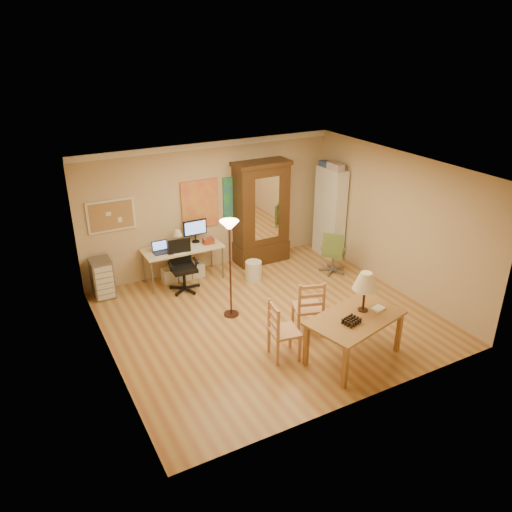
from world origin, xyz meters
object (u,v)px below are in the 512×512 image
computer_desk (184,260)px  dining_table (359,307)px  bookshelf (330,213)px  office_chair_green (333,261)px  office_chair_black (184,277)px  armoire (261,219)px

computer_desk → dining_table: bearing=-69.3°
computer_desk → bookshelf: 3.39m
office_chair_green → office_chair_black: bearing=166.1°
dining_table → office_chair_green: (1.44, 2.59, -0.62)m
office_chair_green → armoire: (-1.04, 1.26, 0.72)m
office_chair_green → bookshelf: 1.20m
office_chair_black → office_chair_green: bearing=-13.9°
dining_table → computer_desk: dining_table is taller
office_chair_black → dining_table: bearing=-64.4°
armoire → bookshelf: size_ratio=1.11×
computer_desk → office_chair_green: computer_desk is taller
armoire → dining_table: bearing=-96.0°
bookshelf → dining_table: bearing=-119.2°
office_chair_black → armoire: (2.01, 0.51, 0.70)m
dining_table → bookshelf: bookshelf is taller
dining_table → office_chair_green: bearing=60.8°
dining_table → bookshelf: 3.91m
dining_table → office_chair_green: size_ratio=1.75×
computer_desk → office_chair_black: computer_desk is taller
office_chair_green → bookshelf: size_ratio=0.47×
office_chair_black → office_chair_green: size_ratio=1.08×
computer_desk → armoire: (1.83, 0.08, 0.53)m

